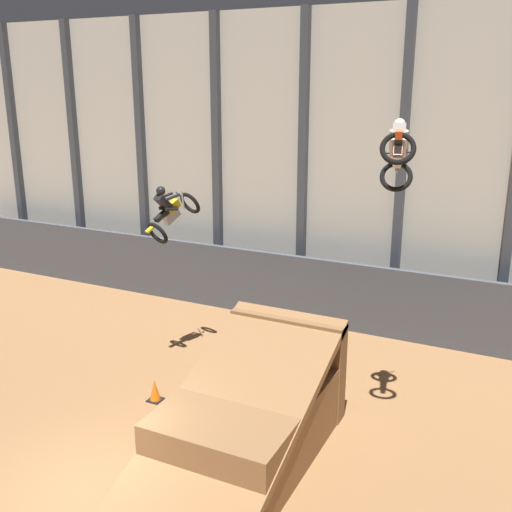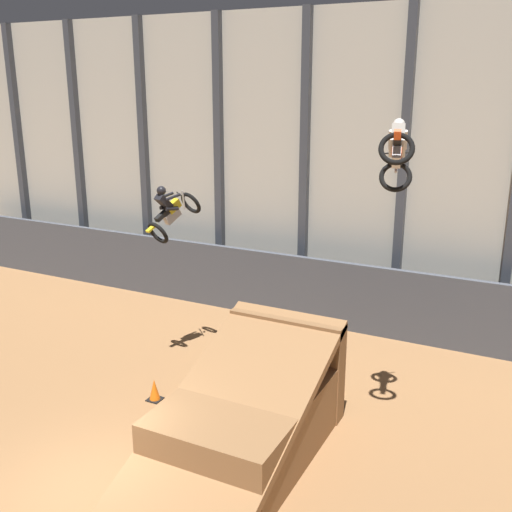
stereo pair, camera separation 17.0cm
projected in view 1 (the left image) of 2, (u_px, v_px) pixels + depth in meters
The scene contains 8 objects.
ground_plane at pixel (89, 491), 12.10m from camera, with size 60.00×60.00×0.00m, color #996B42.
arena_back_wall at pixel (304, 166), 20.65m from camera, with size 32.00×0.40×10.33m.
lower_barrier at pixel (288, 287), 20.61m from camera, with size 31.36×0.20×2.32m.
dirt_ramp at pixel (253, 412), 13.35m from camera, with size 2.91×6.56×2.66m.
rider_bike_left_air at pixel (170, 212), 16.90m from camera, with size 1.18×1.88×1.69m.
rider_bike_right_air at pixel (398, 153), 12.82m from camera, with size 1.08×1.79×1.68m.
traffic_cone_near_ramp at pixel (155, 391), 15.48m from camera, with size 0.36×0.36×0.58m.
hay_bale_trackside at pixel (319, 388), 15.61m from camera, with size 0.60×0.91×0.57m.
Camera 1 is at (7.56, -7.77, 7.95)m, focal length 42.00 mm.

